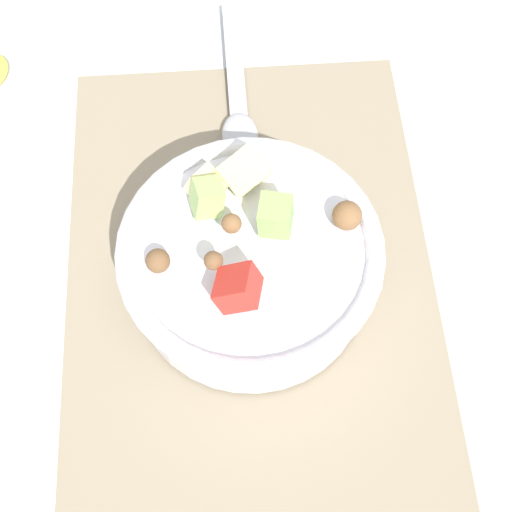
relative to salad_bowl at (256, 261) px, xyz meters
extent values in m
plane|color=silver|center=(-0.01, 0.00, -0.05)|extent=(2.40, 2.40, 0.00)
cube|color=gray|center=(-0.01, 0.00, -0.04)|extent=(0.49, 0.33, 0.01)
cylinder|color=white|center=(0.00, 0.00, -0.01)|extent=(0.21, 0.21, 0.06)
torus|color=white|center=(0.00, 0.00, 0.02)|extent=(0.22, 0.22, 0.02)
sphere|color=brown|center=(-0.02, 0.08, 0.04)|extent=(0.04, 0.04, 0.03)
sphere|color=brown|center=(0.02, -0.03, 0.05)|extent=(0.02, 0.03, 0.02)
cube|color=#E5D684|center=(-0.07, 0.00, 0.04)|extent=(0.05, 0.05, 0.05)
cube|color=beige|center=(-0.05, -0.04, 0.04)|extent=(0.04, 0.04, 0.03)
sphere|color=brown|center=(0.01, -0.08, 0.03)|extent=(0.03, 0.03, 0.03)
cube|color=#A3CC6B|center=(-0.04, -0.04, 0.05)|extent=(0.03, 0.03, 0.04)
cube|color=#93C160|center=(-0.02, 0.02, 0.05)|extent=(0.03, 0.03, 0.04)
cube|color=red|center=(0.05, -0.02, 0.05)|extent=(0.04, 0.04, 0.04)
sphere|color=brown|center=(-0.01, -0.02, 0.05)|extent=(0.02, 0.03, 0.03)
ellipsoid|color=#B7B7BC|center=(-0.16, 0.00, -0.03)|extent=(0.06, 0.04, 0.01)
cube|color=#B7B7BC|center=(-0.26, 0.00, -0.04)|extent=(0.16, 0.02, 0.01)
camera|label=1|loc=(0.28, -0.02, 0.56)|focal=51.18mm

